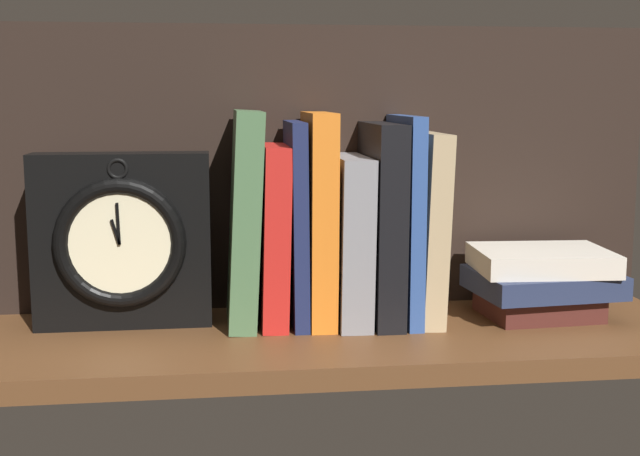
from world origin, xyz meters
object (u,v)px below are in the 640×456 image
(book_orange_pandolfini, at_px, (319,218))
(book_gray_chess, at_px, (349,239))
(book_red_requiem, at_px, (274,235))
(book_blue_modern, at_px, (405,218))
(book_green_romantic, at_px, (245,219))
(book_navy_bierce, at_px, (296,223))
(framed_clock, at_px, (122,241))
(book_stack_side, at_px, (541,280))
(book_black_skeptic, at_px, (381,222))
(book_tan_shortstories, at_px, (425,226))

(book_orange_pandolfini, xyz_separation_m, book_gray_chess, (0.04, 0.00, -0.03))
(book_red_requiem, bearing_deg, book_blue_modern, 0.00)
(book_green_romantic, distance_m, book_gray_chess, 0.13)
(book_navy_bierce, bearing_deg, book_blue_modern, 0.00)
(framed_clock, height_order, book_stack_side, framed_clock)
(book_orange_pandolfini, xyz_separation_m, framed_clock, (-0.23, 0.00, -0.02))
(book_orange_pandolfini, relative_size, book_blue_modern, 1.02)
(book_blue_modern, bearing_deg, book_orange_pandolfini, 180.00)
(book_black_skeptic, distance_m, book_blue_modern, 0.03)
(book_orange_pandolfini, bearing_deg, book_stack_side, -3.08)
(book_navy_bierce, relative_size, book_stack_side, 1.35)
(book_red_requiem, xyz_separation_m, book_tan_shortstories, (0.19, 0.00, 0.01))
(book_black_skeptic, height_order, framed_clock, book_black_skeptic)
(book_gray_chess, relative_size, framed_clock, 0.97)
(book_gray_chess, xyz_separation_m, book_black_skeptic, (0.04, 0.00, 0.02))
(framed_clock, bearing_deg, book_gray_chess, -0.74)
(book_tan_shortstories, xyz_separation_m, book_stack_side, (0.15, -0.01, -0.07))
(book_black_skeptic, relative_size, book_tan_shortstories, 1.05)
(book_navy_bierce, relative_size, book_orange_pandolfini, 0.96)
(book_navy_bierce, distance_m, book_black_skeptic, 0.10)
(book_red_requiem, bearing_deg, book_stack_side, -2.57)
(book_green_romantic, xyz_separation_m, book_navy_bierce, (0.06, 0.00, -0.01))
(book_orange_pandolfini, distance_m, book_black_skeptic, 0.08)
(book_red_requiem, bearing_deg, book_tan_shortstories, 0.00)
(book_gray_chess, xyz_separation_m, framed_clock, (-0.27, 0.00, 0.00))
(book_blue_modern, bearing_deg, book_red_requiem, 180.00)
(book_red_requiem, height_order, book_orange_pandolfini, book_orange_pandolfini)
(book_red_requiem, distance_m, book_orange_pandolfini, 0.06)
(framed_clock, relative_size, book_stack_side, 1.15)
(book_black_skeptic, bearing_deg, book_green_romantic, 180.00)
(book_navy_bierce, xyz_separation_m, book_blue_modern, (0.13, 0.00, 0.00))
(book_black_skeptic, xyz_separation_m, book_stack_side, (0.20, -0.01, -0.07))
(book_navy_bierce, xyz_separation_m, book_black_skeptic, (0.10, 0.00, -0.00))
(book_orange_pandolfini, xyz_separation_m, book_stack_side, (0.28, -0.01, -0.08))
(book_blue_modern, xyz_separation_m, book_tan_shortstories, (0.03, 0.00, -0.01))
(book_green_romantic, relative_size, book_black_skeptic, 1.06)
(book_orange_pandolfini, bearing_deg, book_green_romantic, 180.00)
(book_navy_bierce, relative_size, book_gray_chess, 1.21)
(framed_clock, bearing_deg, book_stack_side, -2.06)
(book_green_romantic, relative_size, book_stack_side, 1.43)
(book_green_romantic, bearing_deg, book_tan_shortstories, 0.00)
(book_navy_bierce, bearing_deg, book_orange_pandolfini, 0.00)
(book_gray_chess, height_order, book_tan_shortstories, book_tan_shortstories)
(book_stack_side, bearing_deg, book_gray_chess, 176.44)
(book_navy_bierce, distance_m, book_orange_pandolfini, 0.03)
(book_orange_pandolfini, relative_size, book_black_skeptic, 1.05)
(book_gray_chess, distance_m, book_black_skeptic, 0.04)
(framed_clock, distance_m, book_stack_side, 0.51)
(book_black_skeptic, height_order, book_blue_modern, book_blue_modern)
(book_orange_pandolfini, bearing_deg, framed_clock, 179.14)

